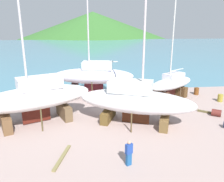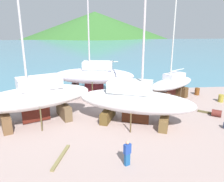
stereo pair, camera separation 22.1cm
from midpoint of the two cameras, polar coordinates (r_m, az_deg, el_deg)
ground_plane at (r=20.99m, az=2.69°, el=-7.32°), size 39.84×39.84×0.00m
sea_water at (r=74.99m, az=-3.29°, el=10.12°), size 148.69×91.03×0.01m
headland_hill at (r=155.37m, az=-4.16°, el=13.49°), size 167.56×167.56×29.75m
sailboat_far_slipway at (r=19.83m, az=6.04°, el=-2.37°), size 10.52×6.85×14.46m
sailboat_small_center at (r=20.79m, az=-18.17°, el=-1.42°), size 10.43×7.14×17.55m
sailboat_large_starboard at (r=27.50m, az=-4.20°, el=3.78°), size 9.86×4.26×13.95m
sailboat_mid_port at (r=27.04m, az=14.80°, el=1.74°), size 6.98×5.77×12.58m
worker at (r=14.63m, az=4.24°, el=-14.96°), size 0.50×0.42×1.68m
barrel_tar_black at (r=28.33m, az=25.50°, el=-1.65°), size 0.62×0.62×0.83m
barrel_rust_mid at (r=23.91m, az=24.66°, el=-5.00°), size 1.06×1.00×0.64m
barrel_tipped_right at (r=29.94m, az=20.47°, el=-0.10°), size 0.62×0.62×0.86m
timber_short_skew at (r=24.40m, az=22.54°, el=-4.88°), size 1.41×1.12×0.20m
timber_short_cross at (r=16.02m, az=-12.13°, el=-15.66°), size 0.94×2.95×0.12m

